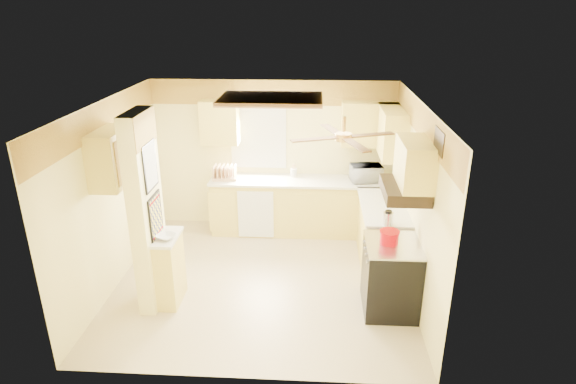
# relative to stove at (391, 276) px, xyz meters

# --- Properties ---
(floor) EXTENTS (4.00, 4.00, 0.00)m
(floor) POSITION_rel_stove_xyz_m (-1.67, 0.55, -0.46)
(floor) COLOR #C8B58B
(floor) RESTS_ON ground
(ceiling) EXTENTS (4.00, 4.00, 0.00)m
(ceiling) POSITION_rel_stove_xyz_m (-1.67, 0.55, 2.04)
(ceiling) COLOR white
(ceiling) RESTS_ON wall_back
(wall_back) EXTENTS (4.00, 0.00, 4.00)m
(wall_back) POSITION_rel_stove_xyz_m (-1.67, 2.45, 0.79)
(wall_back) COLOR #FFF09B
(wall_back) RESTS_ON floor
(wall_front) EXTENTS (4.00, 0.00, 4.00)m
(wall_front) POSITION_rel_stove_xyz_m (-1.67, -1.35, 0.79)
(wall_front) COLOR #FFF09B
(wall_front) RESTS_ON floor
(wall_left) EXTENTS (0.00, 3.80, 3.80)m
(wall_left) POSITION_rel_stove_xyz_m (-3.67, 0.55, 0.79)
(wall_left) COLOR #FFF09B
(wall_left) RESTS_ON floor
(wall_right) EXTENTS (0.00, 3.80, 3.80)m
(wall_right) POSITION_rel_stove_xyz_m (0.33, 0.55, 0.79)
(wall_right) COLOR #FFF09B
(wall_right) RESTS_ON floor
(wallpaper_border) EXTENTS (4.00, 0.02, 0.40)m
(wallpaper_border) POSITION_rel_stove_xyz_m (-1.67, 2.43, 1.84)
(wallpaper_border) COLOR #FFD04B
(wallpaper_border) RESTS_ON wall_back
(partition_column) EXTENTS (0.20, 0.70, 2.50)m
(partition_column) POSITION_rel_stove_xyz_m (-3.02, 0.00, 0.79)
(partition_column) COLOR #FFF09B
(partition_column) RESTS_ON floor
(partition_ledge) EXTENTS (0.25, 0.55, 0.90)m
(partition_ledge) POSITION_rel_stove_xyz_m (-2.80, 0.00, -0.01)
(partition_ledge) COLOR #E6CC62
(partition_ledge) RESTS_ON floor
(ledge_top) EXTENTS (0.28, 0.58, 0.04)m
(ledge_top) POSITION_rel_stove_xyz_m (-2.80, 0.00, 0.46)
(ledge_top) COLOR white
(ledge_top) RESTS_ON partition_ledge
(lower_cabinets_back) EXTENTS (3.00, 0.60, 0.90)m
(lower_cabinets_back) POSITION_rel_stove_xyz_m (-1.17, 2.15, -0.01)
(lower_cabinets_back) COLOR #E6CC62
(lower_cabinets_back) RESTS_ON floor
(lower_cabinets_right) EXTENTS (0.60, 1.40, 0.90)m
(lower_cabinets_right) POSITION_rel_stove_xyz_m (0.03, 1.15, -0.01)
(lower_cabinets_right) COLOR #E6CC62
(lower_cabinets_right) RESTS_ON floor
(countertop_back) EXTENTS (3.04, 0.64, 0.04)m
(countertop_back) POSITION_rel_stove_xyz_m (-1.17, 2.14, 0.46)
(countertop_back) COLOR white
(countertop_back) RESTS_ON lower_cabinets_back
(countertop_right) EXTENTS (0.64, 1.44, 0.04)m
(countertop_right) POSITION_rel_stove_xyz_m (0.02, 1.15, 0.46)
(countertop_right) COLOR white
(countertop_right) RESTS_ON lower_cabinets_right
(dishwasher_panel) EXTENTS (0.58, 0.02, 0.80)m
(dishwasher_panel) POSITION_rel_stove_xyz_m (-1.92, 1.84, -0.03)
(dishwasher_panel) COLOR white
(dishwasher_panel) RESTS_ON lower_cabinets_back
(window) EXTENTS (0.92, 0.02, 1.02)m
(window) POSITION_rel_stove_xyz_m (-1.92, 2.44, 1.09)
(window) COLOR white
(window) RESTS_ON wall_back
(upper_cab_back_left) EXTENTS (0.60, 0.35, 0.70)m
(upper_cab_back_left) POSITION_rel_stove_xyz_m (-2.52, 2.27, 1.39)
(upper_cab_back_left) COLOR #E6CC62
(upper_cab_back_left) RESTS_ON wall_back
(upper_cab_back_right) EXTENTS (0.90, 0.35, 0.70)m
(upper_cab_back_right) POSITION_rel_stove_xyz_m (-0.12, 2.27, 1.39)
(upper_cab_back_right) COLOR #E6CC62
(upper_cab_back_right) RESTS_ON wall_back
(upper_cab_right) EXTENTS (0.35, 1.00, 0.70)m
(upper_cab_right) POSITION_rel_stove_xyz_m (0.16, 1.80, 1.39)
(upper_cab_right) COLOR #E6CC62
(upper_cab_right) RESTS_ON wall_right
(upper_cab_left_wall) EXTENTS (0.35, 0.75, 0.70)m
(upper_cab_left_wall) POSITION_rel_stove_xyz_m (-3.49, 0.30, 1.39)
(upper_cab_left_wall) COLOR #E6CC62
(upper_cab_left_wall) RESTS_ON wall_left
(upper_cab_over_stove) EXTENTS (0.35, 0.76, 0.52)m
(upper_cab_over_stove) POSITION_rel_stove_xyz_m (0.16, 0.00, 1.49)
(upper_cab_over_stove) COLOR #E6CC62
(upper_cab_over_stove) RESTS_ON wall_right
(stove) EXTENTS (0.68, 0.77, 0.92)m
(stove) POSITION_rel_stove_xyz_m (0.00, 0.00, 0.00)
(stove) COLOR black
(stove) RESTS_ON floor
(range_hood) EXTENTS (0.50, 0.76, 0.14)m
(range_hood) POSITION_rel_stove_xyz_m (0.07, 0.00, 1.16)
(range_hood) COLOR black
(range_hood) RESTS_ON upper_cab_over_stove
(poster_menu) EXTENTS (0.02, 0.42, 0.57)m
(poster_menu) POSITION_rel_stove_xyz_m (-2.91, 0.00, 1.39)
(poster_menu) COLOR black
(poster_menu) RESTS_ON partition_column
(poster_nashville) EXTENTS (0.02, 0.42, 0.57)m
(poster_nashville) POSITION_rel_stove_xyz_m (-2.91, 0.00, 0.74)
(poster_nashville) COLOR black
(poster_nashville) RESTS_ON partition_column
(ceiling_light_panel) EXTENTS (1.35, 0.95, 0.06)m
(ceiling_light_panel) POSITION_rel_stove_xyz_m (-1.57, 1.05, 2.00)
(ceiling_light_panel) COLOR brown
(ceiling_light_panel) RESTS_ON ceiling
(ceiling_fan) EXTENTS (1.15, 1.15, 0.26)m
(ceiling_fan) POSITION_rel_stove_xyz_m (-0.67, -0.15, 1.83)
(ceiling_fan) COLOR gold
(ceiling_fan) RESTS_ON ceiling
(vent_grate) EXTENTS (0.02, 0.40, 0.25)m
(vent_grate) POSITION_rel_stove_xyz_m (0.31, -0.35, 1.84)
(vent_grate) COLOR black
(vent_grate) RESTS_ON wall_right
(microwave) EXTENTS (0.54, 0.40, 0.27)m
(microwave) POSITION_rel_stove_xyz_m (-0.14, 2.14, 0.61)
(microwave) COLOR white
(microwave) RESTS_ON countertop_back
(bowl) EXTENTS (0.30, 0.30, 0.06)m
(bowl) POSITION_rel_stove_xyz_m (-2.78, -0.08, 0.51)
(bowl) COLOR white
(bowl) RESTS_ON ledge_top
(dutch_oven) EXTENTS (0.24, 0.24, 0.16)m
(dutch_oven) POSITION_rel_stove_xyz_m (-0.05, 0.02, 0.54)
(dutch_oven) COLOR #A90109
(dutch_oven) RESTS_ON stove
(kettle) EXTENTS (0.13, 0.13, 0.20)m
(kettle) POSITION_rel_stove_xyz_m (-0.01, 0.49, 0.57)
(kettle) COLOR silver
(kettle) RESTS_ON countertop_right
(dish_rack) EXTENTS (0.41, 0.33, 0.22)m
(dish_rack) POSITION_rel_stove_xyz_m (-2.45, 2.12, 0.56)
(dish_rack) COLOR tan
(dish_rack) RESTS_ON countertop_back
(utensil_crock) EXTENTS (0.11, 0.11, 0.21)m
(utensil_crock) POSITION_rel_stove_xyz_m (-1.33, 2.30, 0.55)
(utensil_crock) COLOR white
(utensil_crock) RESTS_ON countertop_back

